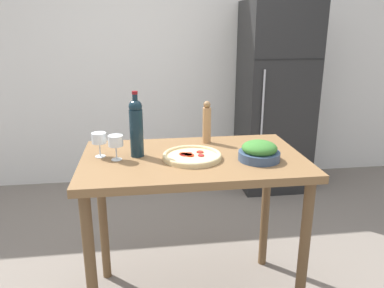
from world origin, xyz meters
TOP-DOWN VIEW (x-y plane):
  - wall_back at (0.00, 2.06)m, footprint 6.40×0.06m
  - refrigerator at (1.08, 1.69)m, footprint 0.67×0.65m
  - prep_counter at (0.00, 0.00)m, footprint 1.22×0.74m
  - wine_bottle at (-0.30, 0.05)m, footprint 0.07×0.07m
  - wine_glass_near at (-0.41, -0.00)m, footprint 0.08×0.08m
  - wine_glass_far at (-0.51, 0.06)m, footprint 0.08×0.08m
  - pepper_mill at (0.12, 0.25)m, footprint 0.05×0.05m
  - salad_bowl at (0.34, -0.11)m, footprint 0.22×0.22m
  - homemade_pizza at (-0.01, -0.04)m, footprint 0.32×0.32m

SIDE VIEW (x-z plane):
  - prep_counter at x=0.00m, z-range 0.35..1.30m
  - refrigerator at x=1.08m, z-range 0.00..1.88m
  - homemade_pizza at x=-0.01m, z-range 0.95..0.98m
  - salad_bowl at x=0.34m, z-range 0.94..1.05m
  - wine_glass_far at x=-0.51m, z-range 0.98..1.12m
  - wine_glass_near at x=-0.41m, z-range 0.98..1.12m
  - pepper_mill at x=0.12m, z-range 0.95..1.20m
  - wine_bottle at x=-0.30m, z-range 0.94..1.30m
  - wall_back at x=0.00m, z-range 0.00..2.60m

